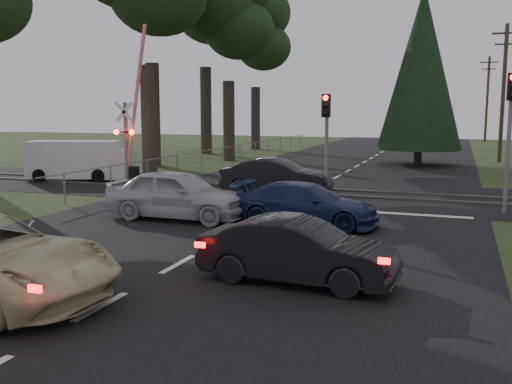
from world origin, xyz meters
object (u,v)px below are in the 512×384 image
at_px(crossing_signal, 131,144).
at_px(blue_sedan, 306,204).
at_px(traffic_signal_right, 512,115).
at_px(traffic_signal_center, 326,128).
at_px(utility_pole_mid, 503,90).
at_px(utility_pole_far, 487,97).
at_px(dark_hatchback, 298,251).
at_px(dark_car_far, 277,177).
at_px(white_van, 82,160).
at_px(silver_car, 178,195).

xyz_separation_m(crossing_signal, blue_sedan, (8.91, -4.48, -1.41)).
relative_size(traffic_signal_right, blue_sedan, 1.05).
bearing_deg(traffic_signal_center, crossing_signal, -173.85).
bearing_deg(utility_pole_mid, utility_pole_far, 90.00).
height_order(traffic_signal_center, dark_hatchback, traffic_signal_center).
height_order(blue_sedan, dark_car_far, dark_car_far).
height_order(crossing_signal, dark_hatchback, crossing_signal).
height_order(crossing_signal, white_van, crossing_signal).
relative_size(traffic_signal_right, white_van, 0.89).
relative_size(dark_hatchback, silver_car, 0.85).
height_order(crossing_signal, blue_sedan, crossing_signal).
relative_size(utility_pole_mid, silver_car, 1.91).
bearing_deg(dark_car_far, traffic_signal_right, -102.30).
bearing_deg(traffic_signal_right, white_van, 171.29).
distance_m(utility_pole_mid, white_van, 27.09).
xyz_separation_m(crossing_signal, utility_pole_mid, (15.77, 20.21, 2.67)).
bearing_deg(blue_sedan, white_van, 64.89).
relative_size(utility_pole_mid, white_van, 1.70).
height_order(crossing_signal, traffic_signal_right, crossing_signal).
relative_size(traffic_signal_center, utility_pole_mid, 0.46).
xyz_separation_m(utility_pole_far, blue_sedan, (-6.87, -49.70, -4.08)).
bearing_deg(silver_car, crossing_signal, 45.15).
bearing_deg(utility_pole_mid, blue_sedan, -105.54).
relative_size(traffic_signal_center, white_van, 0.78).
bearing_deg(utility_pole_far, dark_hatchback, -95.72).
bearing_deg(white_van, silver_car, -57.32).
bearing_deg(blue_sedan, dark_car_far, 28.77).
bearing_deg(blue_sedan, crossing_signal, 66.18).
height_order(crossing_signal, silver_car, crossing_signal).
xyz_separation_m(blue_sedan, white_van, (-13.41, 7.13, 0.34)).
distance_m(traffic_signal_center, dark_car_far, 2.95).
relative_size(utility_pole_far, silver_car, 1.91).
relative_size(traffic_signal_right, dark_car_far, 1.04).
relative_size(crossing_signal, silver_car, 1.48).
bearing_deg(traffic_signal_right, silver_car, -155.37).
bearing_deg(silver_car, traffic_signal_center, -30.07).
relative_size(traffic_signal_right, utility_pole_far, 0.52).
xyz_separation_m(traffic_signal_center, blue_sedan, (0.63, -5.38, -2.16)).
bearing_deg(blue_sedan, utility_pole_far, -4.97).
height_order(traffic_signal_right, dark_car_far, traffic_signal_right).
relative_size(utility_pole_far, white_van, 1.70).
bearing_deg(utility_pole_far, silver_car, -102.37).
relative_size(crossing_signal, utility_pole_mid, 0.77).
bearing_deg(utility_pole_mid, white_van, -139.10).
bearing_deg(crossing_signal, traffic_signal_right, -1.21).
distance_m(traffic_signal_center, blue_sedan, 5.83).
distance_m(crossing_signal, utility_pole_mid, 25.78).
xyz_separation_m(utility_pole_far, dark_car_far, (-9.60, -44.06, -3.98)).
bearing_deg(traffic_signal_right, blue_sedan, -144.79).
xyz_separation_m(dark_hatchback, blue_sedan, (-1.32, 5.71, -0.01)).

